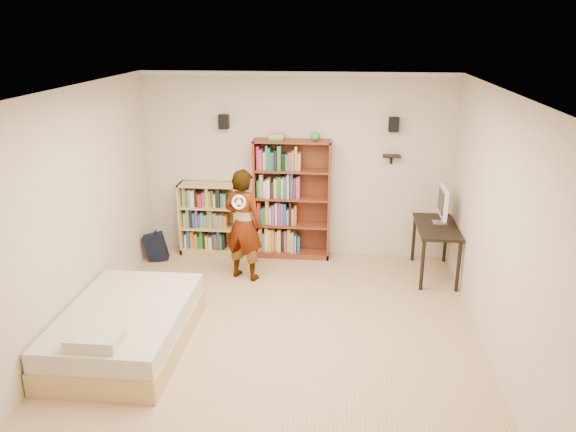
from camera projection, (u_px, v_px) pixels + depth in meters
name	position (u px, v px, depth m)	size (l,w,h in m)	color
ground	(278.00, 336.00, 6.29)	(4.50, 5.00, 0.01)	tan
room_shell	(277.00, 185.00, 5.72)	(4.52, 5.02, 2.71)	beige
crown_molding	(277.00, 94.00, 5.43)	(4.50, 5.00, 0.06)	silver
speaker_left	(224.00, 122.00, 8.01)	(0.14, 0.12, 0.20)	black
speaker_right	(394.00, 124.00, 7.78)	(0.14, 0.12, 0.20)	black
wall_shelf	(392.00, 156.00, 7.94)	(0.25, 0.16, 0.03)	black
tall_bookshelf	(292.00, 200.00, 8.22)	(1.11, 0.32, 1.76)	brown
low_bookshelf	(209.00, 219.00, 8.44)	(0.87, 0.33, 1.09)	#D8BD74
computer_desk	(435.00, 250.00, 7.72)	(0.54, 1.07, 0.73)	black
imac	(441.00, 205.00, 7.62)	(0.10, 0.51, 0.51)	white
daybed	(126.00, 323.00, 6.01)	(1.25, 1.93, 0.57)	beige
person	(244.00, 225.00, 7.52)	(0.56, 0.37, 1.54)	black
wii_wheel	(239.00, 202.00, 7.11)	(0.19, 0.19, 0.03)	white
navy_bag	(156.00, 247.00, 8.26)	(0.32, 0.21, 0.43)	black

